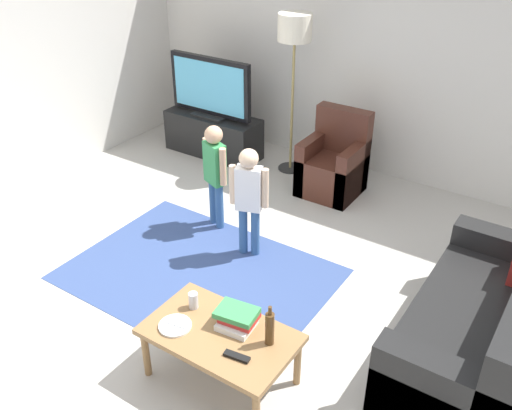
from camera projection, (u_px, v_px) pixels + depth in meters
name	position (u px, v px, depth m)	size (l,w,h in m)	color
ground	(215.00, 306.00, 4.54)	(7.80, 7.80, 0.00)	#B2ADA3
wall_back	(380.00, 54.00, 6.01)	(6.00, 0.12, 2.70)	silver
area_rug	(199.00, 274.00, 4.89)	(2.20, 1.60, 0.01)	#33477A
tv_stand	(213.00, 135.00, 6.90)	(1.20, 0.44, 0.50)	black
tv	(210.00, 88.00, 6.58)	(1.10, 0.28, 0.71)	black
couch	(485.00, 328.00, 3.90)	(0.80, 1.80, 0.86)	black
armchair	(334.00, 166.00, 6.05)	(0.60, 0.60, 0.90)	#472319
floor_lamp	(295.00, 36.00, 5.87)	(0.36, 0.36, 1.78)	#262626
child_near_tv	(215.00, 168.00, 5.27)	(0.33, 0.20, 1.05)	#33598C
child_center	(249.00, 193.00, 4.86)	(0.33, 0.19, 1.04)	#33598C
coffee_table	(220.00, 338.00, 3.70)	(1.00, 0.60, 0.42)	olive
book_stack	(237.00, 318.00, 3.70)	(0.29, 0.25, 0.12)	white
bottle	(270.00, 328.00, 3.53)	(0.06, 0.06, 0.30)	#4C3319
tv_remote	(237.00, 356.00, 3.48)	(0.17, 0.05, 0.02)	black
soda_can	(193.00, 300.00, 3.86)	(0.07, 0.07, 0.12)	silver
plate	(175.00, 326.00, 3.72)	(0.22, 0.22, 0.02)	white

